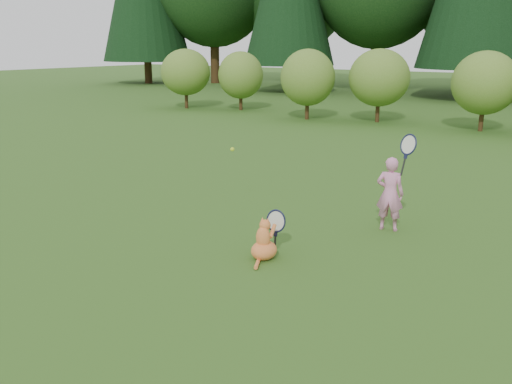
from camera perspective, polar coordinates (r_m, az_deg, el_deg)
The scene contains 5 objects.
ground at distance 7.50m, azimuth -4.74°, elevation -6.24°, with size 100.00×100.00×0.00m, color #335417.
shrub_row at distance 18.99m, azimuth 21.03°, elevation 9.88°, with size 28.00×3.00×2.80m, color #597825, non-canonical shape.
child at distance 8.50m, azimuth 13.30°, elevation -0.02°, with size 0.64×0.43×1.63m.
cat at distance 7.26m, azimuth 0.87°, elevation -4.59°, with size 0.37×0.68×0.74m.
tennis_ball at distance 9.20m, azimuth -2.38°, elevation 4.29°, with size 0.07×0.07×0.07m.
Camera 1 is at (4.45, -5.42, 2.67)m, focal length 40.00 mm.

